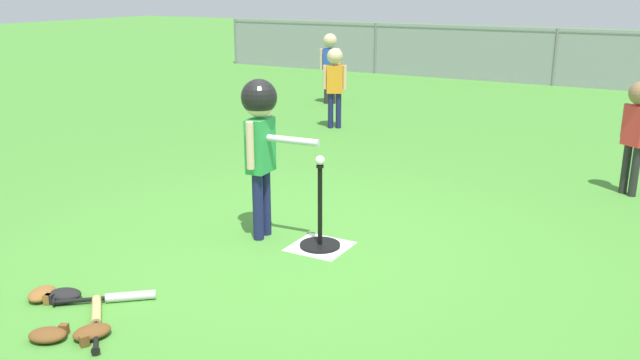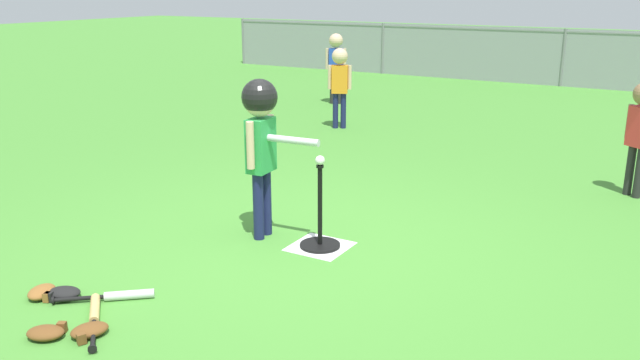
{
  "view_description": "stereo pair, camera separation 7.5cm",
  "coord_description": "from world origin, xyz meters",
  "px_view_note": "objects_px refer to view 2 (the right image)",
  "views": [
    {
      "loc": [
        2.49,
        -4.07,
        1.98
      ],
      "look_at": [
        0.11,
        0.14,
        0.55
      ],
      "focal_mm": 37.04,
      "sensor_mm": 36.0,
      "label": 1
    },
    {
      "loc": [
        2.56,
        -4.04,
        1.98
      ],
      "look_at": [
        0.11,
        0.14,
        0.55
      ],
      "focal_mm": 37.04,
      "sensor_mm": 36.0,
      "label": 2
    }
  ],
  "objects_px": {
    "glove_near_bats": "(63,293)",
    "glove_outfield_drop": "(89,331)",
    "batter_child": "(261,126)",
    "spare_bat_wood": "(94,314)",
    "glove_by_plate": "(42,292)",
    "spare_bat_silver": "(119,296)",
    "fielder_near_right": "(336,59)",
    "baseball_on_tee": "(320,160)",
    "fielder_deep_center": "(340,77)",
    "glove_tossed_aside": "(46,333)",
    "batting_tee": "(320,234)"
  },
  "relations": [
    {
      "from": "fielder_near_right",
      "to": "glove_outfield_drop",
      "type": "bearing_deg",
      "value": -71.27
    },
    {
      "from": "fielder_near_right",
      "to": "spare_bat_silver",
      "type": "xyz_separation_m",
      "value": [
        2.4,
        -7.25,
        -0.74
      ]
    },
    {
      "from": "spare_bat_silver",
      "to": "glove_near_bats",
      "type": "xyz_separation_m",
      "value": [
        -0.34,
        -0.16,
        0.01
      ]
    },
    {
      "from": "baseball_on_tee",
      "to": "spare_bat_wood",
      "type": "relative_size",
      "value": 0.14
    },
    {
      "from": "fielder_deep_center",
      "to": "glove_by_plate",
      "type": "bearing_deg",
      "value": -81.17
    },
    {
      "from": "baseball_on_tee",
      "to": "glove_near_bats",
      "type": "distance_m",
      "value": 2.03
    },
    {
      "from": "spare_bat_wood",
      "to": "fielder_near_right",
      "type": "bearing_deg",
      "value": 108.15
    },
    {
      "from": "glove_by_plate",
      "to": "batter_child",
      "type": "bearing_deg",
      "value": 68.93
    },
    {
      "from": "batter_child",
      "to": "fielder_deep_center",
      "type": "bearing_deg",
      "value": 110.51
    },
    {
      "from": "fielder_near_right",
      "to": "glove_near_bats",
      "type": "xyz_separation_m",
      "value": [
        2.06,
        -7.41,
        -0.73
      ]
    },
    {
      "from": "batting_tee",
      "to": "fielder_deep_center",
      "type": "height_order",
      "value": "fielder_deep_center"
    },
    {
      "from": "baseball_on_tee",
      "to": "batting_tee",
      "type": "bearing_deg",
      "value": 63.43
    },
    {
      "from": "fielder_deep_center",
      "to": "baseball_on_tee",
      "type": "bearing_deg",
      "value": -63.2
    },
    {
      "from": "batting_tee",
      "to": "baseball_on_tee",
      "type": "xyz_separation_m",
      "value": [
        -0.0,
        -0.0,
        0.6
      ]
    },
    {
      "from": "fielder_deep_center",
      "to": "glove_outfield_drop",
      "type": "distance_m",
      "value": 6.14
    },
    {
      "from": "glove_by_plate",
      "to": "glove_near_bats",
      "type": "xyz_separation_m",
      "value": [
        0.13,
        0.06,
        0.0
      ]
    },
    {
      "from": "batter_child",
      "to": "glove_outfield_drop",
      "type": "relative_size",
      "value": 4.83
    },
    {
      "from": "glove_by_plate",
      "to": "glove_outfield_drop",
      "type": "height_order",
      "value": "same"
    },
    {
      "from": "spare_bat_wood",
      "to": "baseball_on_tee",
      "type": "bearing_deg",
      "value": 70.26
    },
    {
      "from": "glove_near_bats",
      "to": "glove_outfield_drop",
      "type": "relative_size",
      "value": 0.98
    },
    {
      "from": "spare_bat_silver",
      "to": "glove_outfield_drop",
      "type": "distance_m",
      "value": 0.47
    },
    {
      "from": "fielder_deep_center",
      "to": "glove_outfield_drop",
      "type": "height_order",
      "value": "fielder_deep_center"
    },
    {
      "from": "batter_child",
      "to": "spare_bat_wood",
      "type": "xyz_separation_m",
      "value": [
        -0.1,
        -1.67,
        -0.89
      ]
    },
    {
      "from": "batter_child",
      "to": "glove_tossed_aside",
      "type": "height_order",
      "value": "batter_child"
    },
    {
      "from": "batting_tee",
      "to": "spare_bat_wood",
      "type": "xyz_separation_m",
      "value": [
        -0.61,
        -1.71,
        -0.08
      ]
    },
    {
      "from": "spare_bat_wood",
      "to": "glove_near_bats",
      "type": "distance_m",
      "value": 0.41
    },
    {
      "from": "baseball_on_tee",
      "to": "spare_bat_wood",
      "type": "distance_m",
      "value": 1.94
    },
    {
      "from": "baseball_on_tee",
      "to": "batter_child",
      "type": "height_order",
      "value": "batter_child"
    },
    {
      "from": "glove_near_bats",
      "to": "glove_outfield_drop",
      "type": "height_order",
      "value": "same"
    },
    {
      "from": "batting_tee",
      "to": "batter_child",
      "type": "bearing_deg",
      "value": -175.72
    },
    {
      "from": "glove_tossed_aside",
      "to": "batting_tee",
      "type": "bearing_deg",
      "value": 71.55
    },
    {
      "from": "fielder_deep_center",
      "to": "spare_bat_silver",
      "type": "distance_m",
      "value": 5.69
    },
    {
      "from": "batting_tee",
      "to": "glove_tossed_aside",
      "type": "distance_m",
      "value": 2.13
    },
    {
      "from": "baseball_on_tee",
      "to": "spare_bat_wood",
      "type": "height_order",
      "value": "baseball_on_tee"
    },
    {
      "from": "batter_child",
      "to": "glove_by_plate",
      "type": "distance_m",
      "value": 1.97
    },
    {
      "from": "batting_tee",
      "to": "spare_bat_wood",
      "type": "relative_size",
      "value": 1.27
    },
    {
      "from": "batter_child",
      "to": "spare_bat_wood",
      "type": "relative_size",
      "value": 2.46
    },
    {
      "from": "baseball_on_tee",
      "to": "spare_bat_silver",
      "type": "xyz_separation_m",
      "value": [
        -0.68,
        -1.46,
        -0.68
      ]
    },
    {
      "from": "glove_by_plate",
      "to": "glove_tossed_aside",
      "type": "distance_m",
      "value": 0.58
    },
    {
      "from": "batter_child",
      "to": "glove_tossed_aside",
      "type": "relative_size",
      "value": 4.83
    },
    {
      "from": "fielder_deep_center",
      "to": "glove_near_bats",
      "type": "relative_size",
      "value": 4.34
    },
    {
      "from": "fielder_deep_center",
      "to": "spare_bat_wood",
      "type": "height_order",
      "value": "fielder_deep_center"
    },
    {
      "from": "glove_outfield_drop",
      "to": "glove_tossed_aside",
      "type": "bearing_deg",
      "value": -144.4
    },
    {
      "from": "baseball_on_tee",
      "to": "spare_bat_silver",
      "type": "bearing_deg",
      "value": -114.93
    },
    {
      "from": "batter_child",
      "to": "fielder_near_right",
      "type": "xyz_separation_m",
      "value": [
        -2.56,
        5.83,
        -0.15
      ]
    },
    {
      "from": "baseball_on_tee",
      "to": "glove_tossed_aside",
      "type": "distance_m",
      "value": 2.23
    },
    {
      "from": "batting_tee",
      "to": "spare_bat_silver",
      "type": "distance_m",
      "value": 1.61
    },
    {
      "from": "batter_child",
      "to": "fielder_deep_center",
      "type": "relative_size",
      "value": 1.14
    },
    {
      "from": "spare_bat_silver",
      "to": "spare_bat_wood",
      "type": "relative_size",
      "value": 1.0
    },
    {
      "from": "baseball_on_tee",
      "to": "fielder_deep_center",
      "type": "distance_m",
      "value": 4.51
    }
  ]
}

